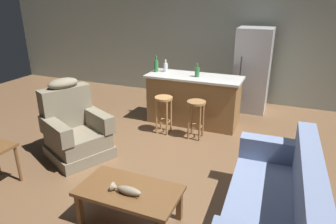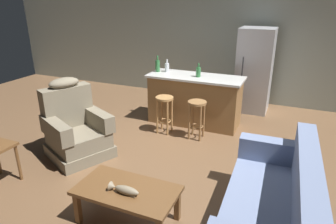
{
  "view_description": "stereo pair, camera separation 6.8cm",
  "coord_description": "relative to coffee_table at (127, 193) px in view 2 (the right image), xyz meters",
  "views": [
    {
      "loc": [
        1.64,
        -3.9,
        2.34
      ],
      "look_at": [
        0.07,
        -0.1,
        0.75
      ],
      "focal_mm": 32.0,
      "sensor_mm": 36.0,
      "label": 1
    },
    {
      "loc": [
        1.71,
        -3.88,
        2.34
      ],
      "look_at": [
        0.07,
        -0.1,
        0.75
      ],
      "focal_mm": 32.0,
      "sensor_mm": 36.0,
      "label": 2
    }
  ],
  "objects": [
    {
      "name": "bottle_short_amber",
      "position": [
        -1.03,
        2.97,
        0.71
      ],
      "size": [
        0.09,
        0.09,
        0.32
      ],
      "color": "#2D6B38",
      "rests_on": "kitchen_island"
    },
    {
      "name": "bar_stool_left",
      "position": [
        -0.58,
        2.31,
        0.11
      ],
      "size": [
        0.32,
        0.32,
        0.68
      ],
      "color": "#A87A47",
      "rests_on": "ground_plane"
    },
    {
      "name": "refrigerator",
      "position": [
        0.68,
        4.14,
        0.52
      ],
      "size": [
        0.7,
        0.69,
        1.76
      ],
      "color": "#B7B7BC",
      "rests_on": "ground_plane"
    },
    {
      "name": "bottle_wine_dark",
      "position": [
        -0.16,
        2.9,
        0.68
      ],
      "size": [
        0.09,
        0.09,
        0.25
      ],
      "color": "#2D6B38",
      "rests_on": "kitchen_island"
    },
    {
      "name": "recliner_near_lamp",
      "position": [
        -1.52,
        1.01,
        0.06
      ],
      "size": [
        1.12,
        1.12,
        1.2
      ],
      "rotation": [
        0.0,
        0.0,
        -0.44
      ],
      "color": "#756B56",
      "rests_on": "ground_plane"
    },
    {
      "name": "ground_plane",
      "position": [
        -0.23,
        1.59,
        -0.36
      ],
      "size": [
        12.0,
        12.0,
        0.0
      ],
      "color": "brown"
    },
    {
      "name": "coffee_table",
      "position": [
        0.0,
        0.0,
        0.0
      ],
      "size": [
        1.1,
        0.6,
        0.42
      ],
      "color": "brown",
      "rests_on": "ground_plane"
    },
    {
      "name": "fish_figurine",
      "position": [
        0.02,
        -0.08,
        0.1
      ],
      "size": [
        0.34,
        0.1,
        0.1
      ],
      "color": "#4C3823",
      "rests_on": "coffee_table"
    },
    {
      "name": "bar_stool_right",
      "position": [
        0.02,
        2.31,
        0.11
      ],
      "size": [
        0.32,
        0.32,
        0.68
      ],
      "color": "olive",
      "rests_on": "ground_plane"
    },
    {
      "name": "bottle_tall_green",
      "position": [
        -0.86,
        3.05,
        0.68
      ],
      "size": [
        0.09,
        0.09,
        0.24
      ],
      "color": "silver",
      "rests_on": "kitchen_island"
    },
    {
      "name": "back_wall",
      "position": [
        -0.23,
        4.71,
        0.94
      ],
      "size": [
        12.0,
        0.05,
        2.6
      ],
      "color": "#939E93",
      "rests_on": "ground_plane"
    },
    {
      "name": "kitchen_island",
      "position": [
        -0.23,
        2.94,
        0.11
      ],
      "size": [
        1.8,
        0.7,
        0.95
      ],
      "color": "olive",
      "rests_on": "ground_plane"
    },
    {
      "name": "couch",
      "position": [
        1.47,
        0.39,
        -0.02
      ],
      "size": [
        0.91,
        1.93,
        0.94
      ],
      "rotation": [
        0.0,
        0.0,
        3.18
      ],
      "color": "#707FA3",
      "rests_on": "ground_plane"
    }
  ]
}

